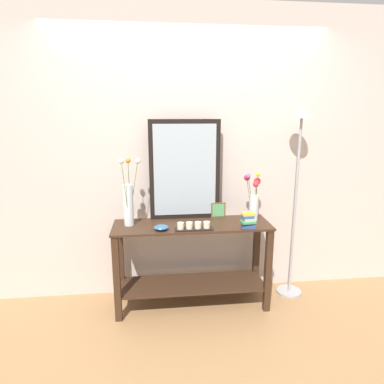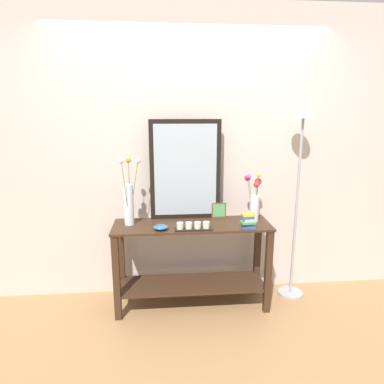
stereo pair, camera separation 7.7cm
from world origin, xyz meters
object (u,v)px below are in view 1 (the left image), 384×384
object	(u,v)px
vase_right	(254,199)
floor_lamp	(298,172)
mirror_leaning	(185,170)
tall_vase_left	(128,201)
candle_tray	(194,227)
console_table	(192,256)
book_stack	(248,220)
decorative_bowl	(161,227)
picture_frame_small	(218,210)

from	to	relation	value
vase_right	floor_lamp	distance (m)	0.48
mirror_leaning	tall_vase_left	size ratio (longest dim) A/B	1.50
mirror_leaning	candle_tray	xyz separation A→B (m)	(0.04, -0.33, -0.43)
console_table	candle_tray	size ratio (longest dim) A/B	4.38
book_stack	vase_right	bearing A→B (deg)	63.02
console_table	candle_tray	bearing A→B (deg)	-91.18
decorative_bowl	book_stack	xyz separation A→B (m)	(0.74, -0.02, 0.04)
decorative_bowl	floor_lamp	distance (m)	1.35
tall_vase_left	decorative_bowl	bearing A→B (deg)	-30.30
console_table	decorative_bowl	bearing A→B (deg)	-155.49
decorative_bowl	floor_lamp	world-z (taller)	floor_lamp
vase_right	floor_lamp	world-z (taller)	floor_lamp
tall_vase_left	vase_right	xyz separation A→B (m)	(1.12, 0.01, -0.02)
candle_tray	decorative_bowl	bearing A→B (deg)	174.86
picture_frame_small	book_stack	bearing A→B (deg)	-56.98
console_table	picture_frame_small	world-z (taller)	picture_frame_small
console_table	book_stack	bearing A→B (deg)	-17.52
book_stack	floor_lamp	distance (m)	0.68
mirror_leaning	book_stack	distance (m)	0.72
floor_lamp	candle_tray	bearing A→B (deg)	-166.05
console_table	mirror_leaning	world-z (taller)	mirror_leaning
console_table	floor_lamp	xyz separation A→B (m)	(0.99, 0.10, 0.74)
decorative_bowl	book_stack	bearing A→B (deg)	-1.73
mirror_leaning	floor_lamp	distance (m)	1.04
tall_vase_left	decorative_bowl	size ratio (longest dim) A/B	4.94
book_stack	candle_tray	bearing A→B (deg)	-179.76
book_stack	floor_lamp	xyz separation A→B (m)	(0.52, 0.24, 0.37)
mirror_leaning	tall_vase_left	bearing A→B (deg)	-163.64
console_table	mirror_leaning	bearing A→B (deg)	103.69
vase_right	picture_frame_small	bearing A→B (deg)	158.88
floor_lamp	picture_frame_small	bearing A→B (deg)	174.79
picture_frame_small	floor_lamp	size ratio (longest dim) A/B	0.08
decorative_bowl	book_stack	distance (m)	0.75
tall_vase_left	candle_tray	world-z (taller)	tall_vase_left
vase_right	candle_tray	size ratio (longest dim) A/B	1.41
candle_tray	floor_lamp	distance (m)	1.10
mirror_leaning	vase_right	xyz separation A→B (m)	(0.61, -0.14, -0.26)
floor_lamp	mirror_leaning	bearing A→B (deg)	175.25
decorative_bowl	vase_right	bearing A→B (deg)	11.51
mirror_leaning	picture_frame_small	bearing A→B (deg)	-3.66
mirror_leaning	floor_lamp	size ratio (longest dim) A/B	0.50
mirror_leaning	decorative_bowl	size ratio (longest dim) A/B	7.41
mirror_leaning	picture_frame_small	distance (m)	0.49
console_table	mirror_leaning	xyz separation A→B (m)	(-0.04, 0.18, 0.76)
console_table	book_stack	size ratio (longest dim) A/B	10.54
decorative_bowl	console_table	bearing A→B (deg)	24.51
tall_vase_left	picture_frame_small	bearing A→B (deg)	8.92
console_table	picture_frame_small	bearing A→B (deg)	31.27
candle_tray	book_stack	xyz separation A→B (m)	(0.47, 0.00, 0.04)
candle_tray	decorative_bowl	xyz separation A→B (m)	(-0.27, 0.02, -0.00)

